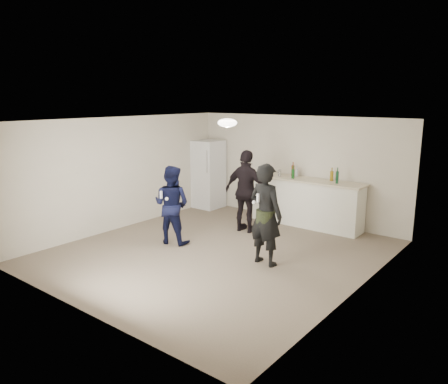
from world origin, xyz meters
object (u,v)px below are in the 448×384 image
Objects in this scene: shaker at (279,173)px; spectator at (247,191)px; woman at (266,215)px; counter at (306,203)px; fridge at (208,174)px; man at (172,205)px.

spectator is at bearing -97.25° from shaker.
spectator is (-1.38, 1.37, -0.00)m from woman.
shaker is at bearing -170.66° from counter.
woman reaches higher than fridge.
woman is (0.57, -2.60, 0.38)m from counter.
man is 0.88× the size of woman.
man is (-0.89, -2.68, -0.38)m from shaker.
shaker is at bearing -101.43° from spectator.
man is (-1.55, -2.79, 0.27)m from counter.
fridge is at bearing -78.50° from man.
spectator is (2.09, -1.16, 0.00)m from fridge.
fridge is at bearing -33.29° from spectator.
spectator is (-0.14, -1.12, -0.27)m from shaker.
counter is 0.94m from shaker.
woman is at bearing -63.62° from shaker.
man is 1.73m from spectator.
fridge is 2.39m from spectator.
man is at bearing -119.12° from counter.
fridge is 1.00× the size of spectator.
man is (1.34, -2.72, -0.10)m from fridge.
woman is 1.94m from spectator.
woman is at bearing -36.12° from fridge.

